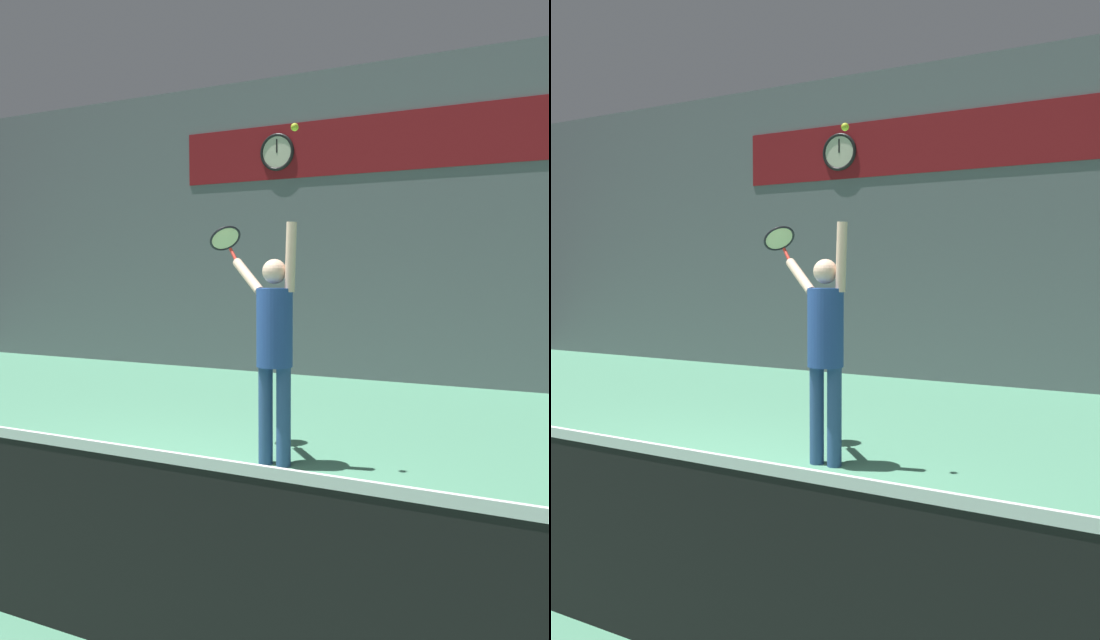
# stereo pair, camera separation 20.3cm
# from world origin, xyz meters

# --- Properties ---
(ground_plane) EXTENTS (18.00, 18.00, 0.00)m
(ground_plane) POSITION_xyz_m (0.00, 0.00, 0.00)
(ground_plane) COLOR #4C8C6B
(back_wall) EXTENTS (18.00, 0.10, 5.00)m
(back_wall) POSITION_xyz_m (0.00, 6.33, 2.50)
(back_wall) COLOR slate
(back_wall) RESTS_ON ground_plane
(sponsor_banner) EXTENTS (6.36, 0.02, 0.90)m
(sponsor_banner) POSITION_xyz_m (0.00, 6.27, 3.75)
(sponsor_banner) COLOR maroon
(scoreboard_clock) EXTENTS (0.63, 0.06, 0.63)m
(scoreboard_clock) POSITION_xyz_m (-1.42, 6.25, 3.75)
(scoreboard_clock) COLOR beige
(tennis_player) EXTENTS (0.85, 0.55, 2.16)m
(tennis_player) POSITION_xyz_m (0.75, 1.59, 1.13)
(tennis_player) COLOR #2D4C7F
(tennis_player) RESTS_ON ground_plane
(tennis_racket) EXTENTS (0.41, 0.40, 0.37)m
(tennis_racket) POSITION_xyz_m (0.00, 2.04, 2.05)
(tennis_racket) COLOR red
(tennis_ball) EXTENTS (0.07, 0.07, 0.07)m
(tennis_ball) POSITION_xyz_m (0.98, 1.53, 2.94)
(tennis_ball) COLOR #CCDB2D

